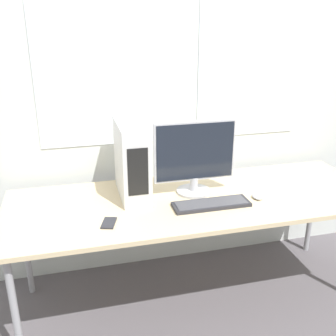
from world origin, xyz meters
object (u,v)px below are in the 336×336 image
cell_phone (109,223)px  pc_tower (132,160)px  keyboard (211,204)px  monitor_main (195,157)px  mouse (257,197)px

cell_phone → pc_tower: bearing=78.3°
keyboard → cell_phone: 0.63m
monitor_main → mouse: monitor_main is taller
monitor_main → keyboard: monitor_main is taller
pc_tower → keyboard: pc_tower is taller
monitor_main → keyboard: size_ratio=1.12×
monitor_main → mouse: size_ratio=6.06×
cell_phone → monitor_main: bearing=43.5°
keyboard → cell_phone: bearing=-173.5°
cell_phone → keyboard: bearing=24.0°
keyboard → mouse: 0.32m
monitor_main → cell_phone: 0.69m
monitor_main → mouse: bearing=-27.5°
keyboard → mouse: mouse is taller
monitor_main → keyboard: 0.32m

